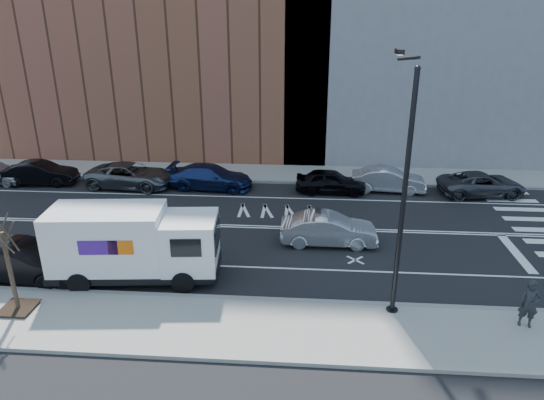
# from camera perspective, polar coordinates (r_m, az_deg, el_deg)

# --- Properties ---
(ground) EXTENTS (120.00, 120.00, 0.00)m
(ground) POSITION_cam_1_polar(r_m,az_deg,el_deg) (25.68, -4.32, -3.09)
(ground) COLOR black
(ground) RESTS_ON ground
(sidewalk_near) EXTENTS (44.00, 3.60, 0.15)m
(sidewalk_near) POSITION_cam_1_polar(r_m,az_deg,el_deg) (18.13, -8.45, -14.42)
(sidewalk_near) COLOR gray
(sidewalk_near) RESTS_ON ground
(sidewalk_far) EXTENTS (44.00, 3.60, 0.15)m
(sidewalk_far) POSITION_cam_1_polar(r_m,az_deg,el_deg) (33.79, -2.18, 3.20)
(sidewalk_far) COLOR gray
(sidewalk_far) RESTS_ON ground
(curb_near) EXTENTS (44.00, 0.25, 0.17)m
(curb_near) POSITION_cam_1_polar(r_m,az_deg,el_deg) (19.58, -7.32, -11.35)
(curb_near) COLOR gray
(curb_near) RESTS_ON ground
(curb_far) EXTENTS (44.00, 0.25, 0.17)m
(curb_far) POSITION_cam_1_polar(r_m,az_deg,el_deg) (32.09, -2.53, 2.22)
(curb_far) COLOR gray
(curb_far) RESTS_ON ground
(road_markings) EXTENTS (40.00, 8.60, 0.01)m
(road_markings) POSITION_cam_1_polar(r_m,az_deg,el_deg) (25.68, -4.32, -3.08)
(road_markings) COLOR white
(road_markings) RESTS_ON ground
(bldg_brick) EXTENTS (26.00, 10.00, 22.00)m
(bldg_brick) POSITION_cam_1_polar(r_m,az_deg,el_deg) (40.41, -13.47, 21.40)
(bldg_brick) COLOR brown
(bldg_brick) RESTS_ON ground
(streetlight) EXTENTS (0.44, 4.02, 9.34)m
(streetlight) POSITION_cam_1_polar(r_m,az_deg,el_deg) (17.43, 15.11, 2.10)
(streetlight) COLOR black
(streetlight) RESTS_ON ground
(street_tree) EXTENTS (1.20, 1.20, 3.75)m
(street_tree) POSITION_cam_1_polar(r_m,az_deg,el_deg) (20.33, -28.27, -8.21)
(street_tree) COLOR black
(street_tree) RESTS_ON ground
(fedex_van) EXTENTS (7.11, 2.98, 3.17)m
(fedex_van) POSITION_cam_1_polar(r_m,az_deg,el_deg) (20.89, -16.05, -4.90)
(fedex_van) COLOR black
(fedex_van) RESTS_ON ground
(far_parked_b) EXTENTS (4.68, 1.91, 1.51)m
(far_parked_b) POSITION_cam_1_polar(r_m,az_deg,el_deg) (34.96, -25.58, 2.87)
(far_parked_b) COLOR black
(far_parked_b) RESTS_ON ground
(far_parked_c) EXTENTS (5.75, 3.04, 1.54)m
(far_parked_c) POSITION_cam_1_polar(r_m,az_deg,el_deg) (32.37, -16.34, 2.80)
(far_parked_c) COLOR #565A5F
(far_parked_c) RESTS_ON ground
(far_parked_d) EXTENTS (5.43, 2.52, 1.54)m
(far_parked_d) POSITION_cam_1_polar(r_m,az_deg,el_deg) (31.05, -7.23, 2.72)
(far_parked_d) COLOR navy
(far_parked_d) RESTS_ON ground
(far_parked_e) EXTENTS (4.37, 1.83, 1.48)m
(far_parked_e) POSITION_cam_1_polar(r_m,az_deg,el_deg) (30.29, 6.93, 2.20)
(far_parked_e) COLOR black
(far_parked_e) RESTS_ON ground
(far_parked_f) EXTENTS (4.64, 1.91, 1.50)m
(far_parked_f) POSITION_cam_1_polar(r_m,az_deg,el_deg) (31.19, 13.52, 2.34)
(far_parked_f) COLOR silver
(far_parked_f) RESTS_ON ground
(far_parked_g) EXTENTS (5.41, 3.00, 1.43)m
(far_parked_g) POSITION_cam_1_polar(r_m,az_deg,el_deg) (32.32, 23.44, 1.73)
(far_parked_g) COLOR #424449
(far_parked_g) RESTS_ON ground
(driving_sedan) EXTENTS (4.64, 1.64, 1.53)m
(driving_sedan) POSITION_cam_1_polar(r_m,az_deg,el_deg) (23.59, 6.68, -3.45)
(driving_sedan) COLOR silver
(driving_sedan) RESTS_ON ground
(near_parked_rear_a) EXTENTS (5.10, 2.07, 1.65)m
(near_parked_rear_a) POSITION_cam_1_polar(r_m,az_deg,el_deg) (22.96, -27.30, -6.45)
(near_parked_rear_a) COLOR black
(near_parked_rear_a) RESTS_ON ground
(pedestrian) EXTENTS (0.74, 0.57, 1.80)m
(pedestrian) POSITION_cam_1_polar(r_m,az_deg,el_deg) (19.53, 28.02, -10.73)
(pedestrian) COLOR #24272A
(pedestrian) RESTS_ON sidewalk_near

